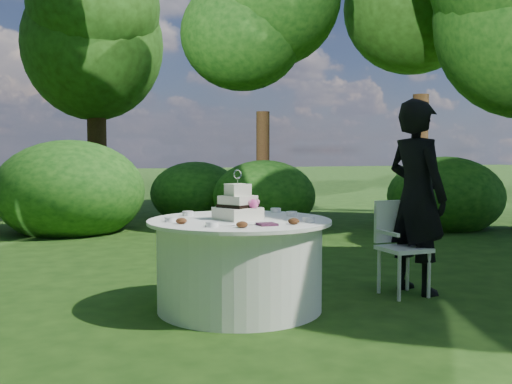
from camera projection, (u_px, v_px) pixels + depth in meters
ground at (240, 309)px, 5.13m from camera, size 80.00×80.00×0.00m
napkins at (267, 224)px, 4.67m from camera, size 0.14×0.14×0.02m
feather_plume at (240, 224)px, 4.68m from camera, size 0.48×0.07×0.01m
guest at (417, 197)px, 5.67m from camera, size 0.56×0.74×1.83m
table at (240, 264)px, 5.10m from camera, size 1.56×1.56×0.77m
cake at (238, 206)px, 5.07m from camera, size 0.41×0.41×0.43m
chair at (399, 240)px, 5.63m from camera, size 0.42×0.41×0.88m
votives at (242, 216)px, 5.13m from camera, size 1.21×0.94×0.04m
petal_cups at (244, 219)px, 4.91m from camera, size 0.94×1.05×0.05m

